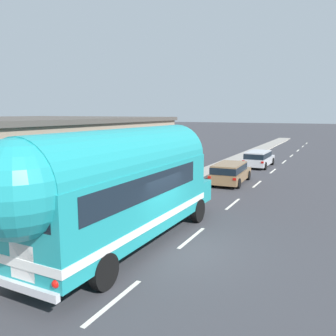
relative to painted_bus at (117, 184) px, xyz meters
The scene contains 6 objects.
ground_plane 3.05m from the painted_bus, 29.66° to the left, with size 300.00×300.00×0.00m, color #38383D.
lane_markings 14.29m from the painted_bus, 92.81° to the left, with size 3.57×80.00×0.01m.
sidewalk_slab 11.52m from the painted_bus, 103.63° to the left, with size 1.91×90.00×0.15m, color gray.
painted_bus is the anchor object (origin of this frame).
car_lead 12.86m from the painted_bus, 89.70° to the left, with size 2.08×4.55×1.37m.
car_second 20.92m from the painted_bus, 89.47° to the left, with size 1.95×4.62×1.37m.
Camera 1 is at (4.79, -10.33, 4.65)m, focal length 37.43 mm.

